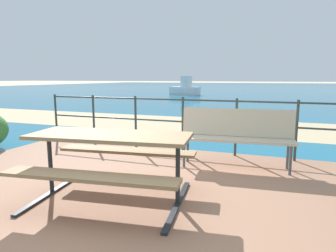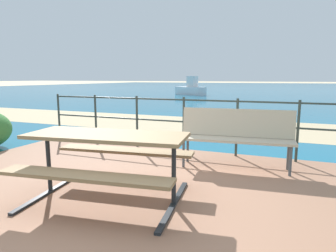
% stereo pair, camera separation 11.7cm
% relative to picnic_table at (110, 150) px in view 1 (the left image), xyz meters
% --- Properties ---
extents(ground_plane, '(240.00, 240.00, 0.00)m').
position_rel_picnic_table_xyz_m(ground_plane, '(0.09, -0.02, -0.64)').
color(ground_plane, beige).
extents(patio_paving, '(6.40, 5.20, 0.06)m').
position_rel_picnic_table_xyz_m(patio_paving, '(0.09, -0.02, -0.61)').
color(patio_paving, '#996B51').
rests_on(patio_paving, ground).
extents(sea_water, '(90.00, 90.00, 0.01)m').
position_rel_picnic_table_xyz_m(sea_water, '(0.09, 39.98, -0.63)').
color(sea_water, '#196B8E').
rests_on(sea_water, ground).
extents(beach_strip, '(54.01, 3.36, 0.01)m').
position_rel_picnic_table_xyz_m(beach_strip, '(0.09, 5.90, -0.63)').
color(beach_strip, tan).
rests_on(beach_strip, ground).
extents(picnic_table, '(1.93, 1.52, 0.76)m').
position_rel_picnic_table_xyz_m(picnic_table, '(0.00, 0.00, 0.00)').
color(picnic_table, '#8C704C').
rests_on(picnic_table, patio_paving).
extents(park_bench, '(1.74, 0.57, 0.90)m').
position_rel_picnic_table_xyz_m(park_bench, '(1.16, 1.78, -0.03)').
color(park_bench, '#BCAD93').
rests_on(park_bench, patio_paving).
extents(railing_fence, '(5.94, 0.04, 1.03)m').
position_rel_picnic_table_xyz_m(railing_fence, '(0.09, 2.43, 0.06)').
color(railing_fence, '#2D3833').
rests_on(railing_fence, patio_paving).
extents(boat_mid, '(3.31, 2.20, 1.58)m').
position_rel_picnic_table_xyz_m(boat_mid, '(-5.75, 21.43, -0.15)').
color(boat_mid, silver).
rests_on(boat_mid, sea_water).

